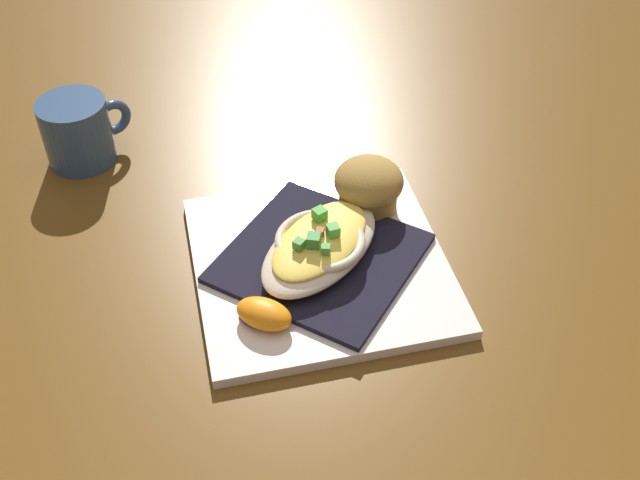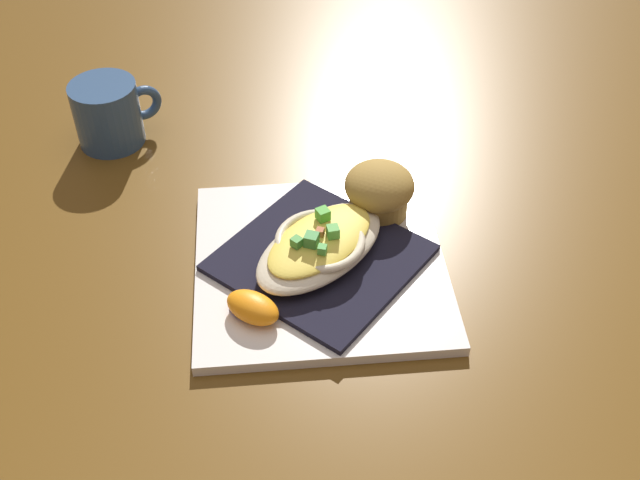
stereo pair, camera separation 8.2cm
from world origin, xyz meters
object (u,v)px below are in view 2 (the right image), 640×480
object	(u,v)px
muffin	(379,190)
orange_garnish	(253,308)
square_plate	(320,264)
gratin_dish	(320,244)
coffee_mug	(109,117)

from	to	relation	value
muffin	orange_garnish	size ratio (longest dim) A/B	1.16
square_plate	muffin	xyz separation A→B (m)	(0.06, 0.09, 0.04)
gratin_dish	muffin	world-z (taller)	muffin
square_plate	coffee_mug	distance (m)	0.37
gratin_dish	orange_garnish	size ratio (longest dim) A/B	2.82
orange_garnish	coffee_mug	size ratio (longest dim) A/B	0.64
square_plate	orange_garnish	world-z (taller)	orange_garnish
square_plate	muffin	world-z (taller)	muffin
square_plate	gratin_dish	xyz separation A→B (m)	(-0.00, -0.00, 0.03)
gratin_dish	coffee_mug	xyz separation A→B (m)	(-0.30, 0.21, 0.00)
gratin_dish	coffee_mug	size ratio (longest dim) A/B	1.82
orange_garnish	coffee_mug	xyz separation A→B (m)	(-0.24, 0.29, 0.01)
square_plate	coffee_mug	size ratio (longest dim) A/B	2.54
square_plate	coffee_mug	xyz separation A→B (m)	(-0.30, 0.21, 0.03)
square_plate	muffin	size ratio (longest dim) A/B	3.39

